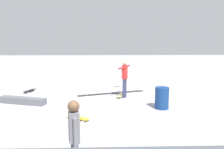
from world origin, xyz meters
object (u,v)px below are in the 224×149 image
skateboard_main (121,95)px  loose_skateboard_yellow (78,118)px  skate_ledge (22,101)px  skater_main (125,76)px  bystander_grey_shirt (74,137)px  trash_bin (162,98)px  grind_rail (112,90)px  loose_skateboard_black (30,91)px

skateboard_main → loose_skateboard_yellow: same height
skate_ledge → skater_main: 4.38m
skate_ledge → bystander_grey_shirt: size_ratio=1.32×
loose_skateboard_yellow → trash_bin: bearing=-127.5°
skater_main → bystander_grey_shirt: skater_main is taller
trash_bin → grind_rail: bearing=-54.5°
trash_bin → bystander_grey_shirt: bearing=59.0°
grind_rail → skateboard_main: (-0.42, 0.71, -0.08)m
grind_rail → loose_skateboard_black: bearing=-24.3°
loose_skateboard_yellow → trash_bin: size_ratio=0.97×
grind_rail → skate_ledge: 4.03m
grind_rail → skateboard_main: grind_rail is taller
loose_skateboard_black → loose_skateboard_yellow: 5.01m
skate_ledge → loose_skateboard_black: bearing=-79.6°
skate_ledge → trash_bin: (-5.46, 0.84, 0.28)m
loose_skateboard_black → skater_main: bearing=93.8°
loose_skateboard_black → trash_bin: bearing=82.2°
grind_rail → skateboard_main: 0.83m
grind_rail → loose_skateboard_black: size_ratio=3.95×
skate_ledge → skateboard_main: size_ratio=2.48×
bystander_grey_shirt → loose_skateboard_yellow: bearing=170.7°
trash_bin → skateboard_main: bearing=-52.8°
skateboard_main → loose_skateboard_yellow: (1.61, 2.96, 0.00)m
skate_ledge → trash_bin: trash_bin is taller
skater_main → bystander_grey_shirt: (1.41, 6.12, -0.12)m
skater_main → skateboard_main: bearing=74.7°
grind_rail → loose_skateboard_black: grind_rail is taller
skateboard_main → grind_rail: bearing=-122.6°
loose_skateboard_black → trash_bin: 6.57m
trash_bin → skater_main: bearing=-53.8°
skate_ledge → loose_skateboard_black: size_ratio=2.43×
bystander_grey_shirt → grind_rail: bearing=157.9°
loose_skateboard_black → skateboard_main: bearing=94.6°
skateboard_main → loose_skateboard_black: (4.48, -1.15, 0.00)m
bystander_grey_shirt → trash_bin: bearing=133.9°
skateboard_main → bystander_grey_shirt: size_ratio=0.53×
skater_main → trash_bin: size_ratio=2.08×
skateboard_main → trash_bin: trash_bin is taller
grind_rail → bystander_grey_shirt: size_ratio=2.15×
grind_rail → trash_bin: bearing=107.5°
grind_rail → trash_bin: trash_bin is taller
loose_skateboard_black → loose_skateboard_yellow: same height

